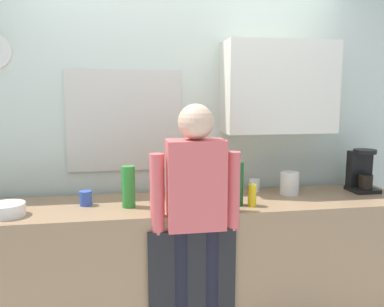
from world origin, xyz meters
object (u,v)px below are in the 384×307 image
object	(u,v)px
cup_white_mug	(254,185)
mixing_bowl	(7,210)
bottle_green_wine	(238,184)
dish_soap	(252,195)
coffee_maker	(361,172)
bottle_dark_sauce	(181,185)
bottle_amber_beer	(207,193)
storage_canister	(289,183)
cup_blue_mug	(86,198)
bottle_clear_soda	(128,187)
person_at_sink	(196,208)

from	to	relation	value
cup_white_mug	mixing_bowl	bearing A→B (deg)	-168.50
bottle_green_wine	dish_soap	distance (m)	0.12
coffee_maker	cup_white_mug	bearing A→B (deg)	171.93
bottle_dark_sauce	bottle_green_wine	size ratio (longest dim) A/B	0.60
bottle_amber_beer	storage_canister	bearing A→B (deg)	22.71
bottle_amber_beer	storage_canister	xyz separation A→B (m)	(0.70, 0.29, -0.03)
cup_white_mug	cup_blue_mug	bearing A→B (deg)	-171.49
coffee_maker	cup_white_mug	distance (m)	0.84
cup_blue_mug	bottle_clear_soda	bearing A→B (deg)	-16.62
cup_blue_mug	bottle_green_wine	bearing A→B (deg)	-9.21
coffee_maker	cup_blue_mug	bearing A→B (deg)	-178.06
cup_white_mug	storage_canister	world-z (taller)	storage_canister
coffee_maker	person_at_sink	xyz separation A→B (m)	(-1.38, -0.40, -0.10)
coffee_maker	bottle_green_wine	xyz separation A→B (m)	(-1.06, -0.24, 0.00)
dish_soap	coffee_maker	bearing A→B (deg)	15.69
cup_white_mug	bottle_amber_beer	bearing A→B (deg)	-137.66
cup_white_mug	dish_soap	size ratio (longest dim) A/B	0.53
coffee_maker	mixing_bowl	size ratio (longest dim) A/B	1.50
coffee_maker	storage_canister	world-z (taller)	coffee_maker
bottle_clear_soda	bottle_amber_beer	size ratio (longest dim) A/B	1.22
coffee_maker	cup_white_mug	world-z (taller)	coffee_maker
coffee_maker	bottle_amber_beer	bearing A→B (deg)	-166.61
bottle_dark_sauce	mixing_bowl	distance (m)	1.17
bottle_clear_soda	bottle_green_wine	xyz separation A→B (m)	(0.73, -0.08, 0.01)
mixing_bowl	storage_canister	world-z (taller)	storage_canister
bottle_dark_sauce	mixing_bowl	xyz separation A→B (m)	(-1.13, -0.29, -0.05)
bottle_amber_beer	mixing_bowl	size ratio (longest dim) A/B	1.05
coffee_maker	bottle_clear_soda	xyz separation A→B (m)	(-1.80, -0.16, -0.01)
cup_blue_mug	storage_canister	world-z (taller)	storage_canister
storage_canister	dish_soap	bearing A→B (deg)	-145.64
cup_blue_mug	storage_canister	xyz separation A→B (m)	(1.49, 0.05, 0.04)
cup_white_mug	person_at_sink	size ratio (longest dim) A/B	0.06
person_at_sink	dish_soap	bearing A→B (deg)	11.94
bottle_clear_soda	cup_blue_mug	distance (m)	0.31
bottle_amber_beer	bottle_green_wine	distance (m)	0.25
cup_white_mug	person_at_sink	distance (m)	0.76
bottle_dark_sauce	storage_canister	size ratio (longest dim) A/B	1.06
bottle_dark_sauce	dish_soap	world-z (taller)	same
bottle_green_wine	storage_canister	bearing A→B (deg)	25.31
dish_soap	person_at_sink	xyz separation A→B (m)	(-0.41, -0.13, -0.03)
storage_canister	bottle_dark_sauce	bearing A→B (deg)	174.94
storage_canister	bottle_clear_soda	bearing A→B (deg)	-173.33
bottle_amber_beer	dish_soap	size ratio (longest dim) A/B	1.28
cup_white_mug	dish_soap	bearing A→B (deg)	-110.51
dish_soap	person_at_sink	world-z (taller)	person_at_sink
bottle_clear_soda	bottle_amber_beer	distance (m)	0.53
bottle_clear_soda	mixing_bowl	xyz separation A→B (m)	(-0.75, -0.08, -0.10)
cup_white_mug	coffee_maker	bearing A→B (deg)	-8.07
bottle_green_wine	bottle_amber_beer	bearing A→B (deg)	-162.79
cup_blue_mug	storage_canister	distance (m)	1.49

